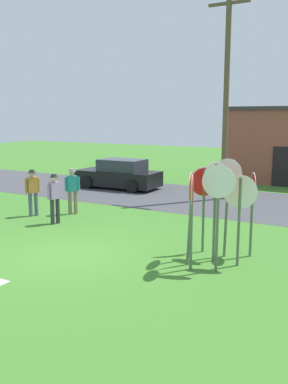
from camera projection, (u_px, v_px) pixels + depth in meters
The scene contains 15 objects.
ground_plane at pixel (68, 254), 11.47m from camera, with size 80.00×80.00×0.00m, color #3D7528.
street_asphalt at pixel (198, 199), 19.23m from camera, with size 60.00×6.40×0.01m, color #424247.
utility_pole at pixel (226, 93), 18.38m from camera, with size 1.80×0.24×8.92m.
parked_car_on_street at pixel (119, 175), 21.94m from camera, with size 4.35×2.11×1.51m.
stop_sign_far_back at pixel (227, 190), 11.04m from camera, with size 0.78×0.19×2.60m.
stop_sign_tallest at pixel (218, 199), 9.98m from camera, with size 0.77×0.21×2.56m.
stop_sign_leaning_left at pixel (240, 204), 10.34m from camera, with size 0.83×0.13×2.28m.
stop_sign_rear_left at pixel (192, 205), 10.07m from camera, with size 0.28×0.69×2.33m.
stop_sign_leaning_right at pixel (252, 200), 11.06m from camera, with size 0.33×0.64×2.25m.
stop_sign_nearest at pixel (204, 194), 11.42m from camera, with size 0.64×0.51×2.34m.
stop_sign_low_front at pixel (215, 194), 10.66m from camera, with size 0.38×0.63×2.57m.
stop_sign_rear_right at pixel (191, 200), 10.78m from camera, with size 0.24×0.71×2.30m.
person_in_blue at pixel (33, 190), 15.74m from camera, with size 0.36×0.52×1.74m.
person_in_dark_shirt at pixel (55, 196), 14.58m from camera, with size 0.32×0.56×1.74m.
person_holding_notes at pixel (72, 188), 16.07m from camera, with size 0.40×0.46×1.74m.
Camera 1 is at (7.22, -8.54, 3.66)m, focal length 39.85 mm.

